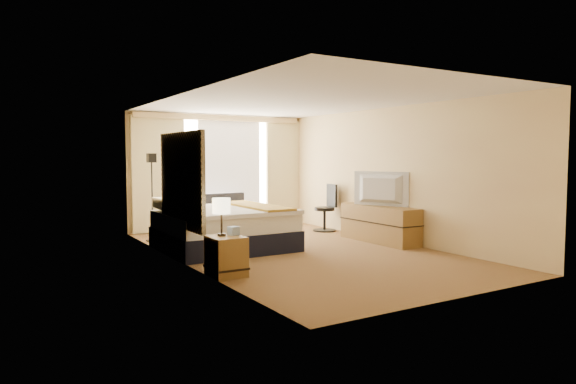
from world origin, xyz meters
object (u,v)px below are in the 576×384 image
bed (224,228)px  lamp_right (171,193)px  loveseat (225,219)px  floor_lamp (152,179)px  nightstand_left (226,256)px  nightstand_right (169,233)px  media_dresser (379,224)px  lamp_left (221,207)px  television (379,189)px  desk_chair (327,210)px

bed → lamp_right: bearing=143.4°
loveseat → floor_lamp: 2.05m
nightstand_left → loveseat: 4.27m
nightstand_right → media_dresser: (3.70, -1.45, 0.07)m
floor_lamp → lamp_left: bearing=-90.2°
nightstand_right → floor_lamp: size_ratio=0.32×
lamp_right → television: 3.88m
media_dresser → loveseat: bearing=124.7°
bed → lamp_left: (-0.85, -1.84, 0.57)m
bed → lamp_right: 1.14m
nightstand_right → media_dresser: 3.97m
lamp_left → lamp_right: 2.41m
media_dresser → bed: (-2.89, 0.85, 0.03)m
floor_lamp → desk_chair: (3.71, -0.62, -0.75)m
nightstand_left → floor_lamp: bearing=90.5°
loveseat → lamp_left: 4.29m
bed → television: television is taller
lamp_right → floor_lamp: bearing=94.6°
media_dresser → floor_lamp: size_ratio=1.05×
bed → television: 3.04m
nightstand_left → media_dresser: size_ratio=0.31×
nightstand_left → lamp_right: lamp_right is taller
bed → lamp_left: size_ratio=4.09×
nightstand_left → desk_chair: size_ratio=0.53×
nightstand_left → bed: size_ratio=0.26×
nightstand_right → bed: bed is taller
desk_chair → nightstand_right: bearing=-168.6°
media_dresser → bed: bed is taller
lamp_right → television: size_ratio=0.51×
bed → floor_lamp: floor_lamp is taller
media_dresser → loveseat: (-1.98, 2.85, -0.08)m
media_dresser → television: size_ratio=1.57×
bed → floor_lamp: size_ratio=1.26×
floor_lamp → media_dresser: bearing=-32.1°
lamp_left → television: 3.82m
nightstand_left → media_dresser: bearing=15.8°
floor_lamp → nightstand_right: bearing=-88.1°
bed → loveseat: size_ratio=1.57×
lamp_right → bed: bearing=-36.6°
nightstand_right → lamp_left: 2.54m
bed → television: bearing=-17.1°
lamp_left → lamp_right: (0.08, 2.41, 0.05)m
floor_lamp → television: size_ratio=1.49×
media_dresser → lamp_right: size_ratio=3.06×
desk_chair → television: bearing=-83.6°
media_dresser → floor_lamp: bearing=147.9°
nightstand_left → lamp_right: (0.04, 2.47, 0.73)m
loveseat → floor_lamp: floor_lamp is taller
nightstand_left → media_dresser: media_dresser is taller
nightstand_left → television: 3.87m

